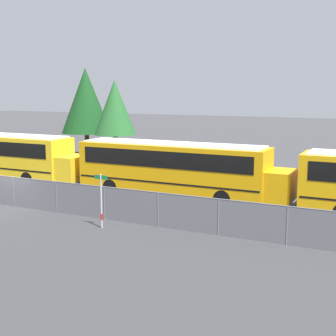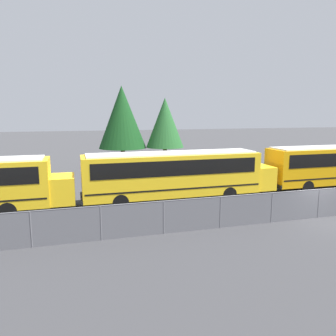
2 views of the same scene
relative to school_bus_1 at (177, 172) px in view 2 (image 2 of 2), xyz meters
name	(u,v)px [view 2 (image 2 of 2)]	position (x,y,z in m)	size (l,w,h in m)	color
ground_plane	(317,218)	(6.75, -5.84, -2.01)	(200.00, 200.00, 0.00)	#38383A
fence	(318,203)	(6.75, -5.84, -1.13)	(68.15, 0.07, 1.73)	#9EA0A5
school_bus_1	(177,172)	(0.00, 0.00, 0.00)	(13.63, 2.53, 3.40)	yellow
tree_0	(165,123)	(2.42, 11.76, 3.00)	(3.91, 3.91, 7.57)	#51381E
tree_3	(122,117)	(-1.81, 13.10, 3.57)	(4.92, 4.92, 8.79)	#51381E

